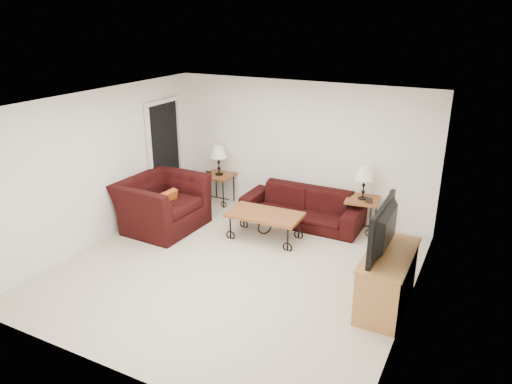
% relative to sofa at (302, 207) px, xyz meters
% --- Properties ---
extents(ground, '(5.00, 5.00, 0.00)m').
position_rel_sofa_xyz_m(ground, '(-0.26, -2.02, -0.32)').
color(ground, beige).
rests_on(ground, ground).
extents(wall_back, '(5.00, 0.02, 2.50)m').
position_rel_sofa_xyz_m(wall_back, '(-0.26, 0.48, 0.93)').
color(wall_back, white).
rests_on(wall_back, ground).
extents(wall_front, '(5.00, 0.02, 2.50)m').
position_rel_sofa_xyz_m(wall_front, '(-0.26, -4.52, 0.93)').
color(wall_front, white).
rests_on(wall_front, ground).
extents(wall_left, '(0.02, 5.00, 2.50)m').
position_rel_sofa_xyz_m(wall_left, '(-2.76, -2.02, 0.93)').
color(wall_left, white).
rests_on(wall_left, ground).
extents(wall_right, '(0.02, 5.00, 2.50)m').
position_rel_sofa_xyz_m(wall_right, '(2.24, -2.02, 0.93)').
color(wall_right, white).
rests_on(wall_right, ground).
extents(ceiling, '(5.00, 5.00, 0.00)m').
position_rel_sofa_xyz_m(ceiling, '(-0.26, -2.02, 2.18)').
color(ceiling, white).
rests_on(ceiling, wall_back).
extents(doorway, '(0.08, 0.94, 2.04)m').
position_rel_sofa_xyz_m(doorway, '(-2.73, -0.37, 0.70)').
color(doorway, black).
rests_on(doorway, ground).
extents(sofa, '(2.18, 0.85, 0.64)m').
position_rel_sofa_xyz_m(sofa, '(0.00, 0.00, 0.00)').
color(sofa, black).
rests_on(sofa, ground).
extents(side_table_left, '(0.58, 0.58, 0.60)m').
position_rel_sofa_xyz_m(side_table_left, '(-1.86, 0.18, -0.02)').
color(side_table_left, brown).
rests_on(side_table_left, ground).
extents(side_table_right, '(0.61, 0.61, 0.60)m').
position_rel_sofa_xyz_m(side_table_right, '(1.04, 0.18, -0.02)').
color(side_table_right, brown).
rests_on(side_table_right, ground).
extents(lamp_left, '(0.36, 0.36, 0.60)m').
position_rel_sofa_xyz_m(lamp_left, '(-1.86, 0.18, 0.58)').
color(lamp_left, black).
rests_on(lamp_left, side_table_left).
extents(lamp_right, '(0.38, 0.38, 0.60)m').
position_rel_sofa_xyz_m(lamp_right, '(1.04, 0.18, 0.58)').
color(lamp_right, black).
rests_on(lamp_right, side_table_right).
extents(photo_frame_left, '(0.12, 0.04, 0.10)m').
position_rel_sofa_xyz_m(photo_frame_left, '(-2.01, 0.03, 0.33)').
color(photo_frame_left, black).
rests_on(photo_frame_left, side_table_left).
extents(photo_frame_right, '(0.12, 0.03, 0.10)m').
position_rel_sofa_xyz_m(photo_frame_right, '(1.19, 0.03, 0.33)').
color(photo_frame_right, black).
rests_on(photo_frame_right, side_table_right).
extents(coffee_table, '(1.27, 0.71, 0.47)m').
position_rel_sofa_xyz_m(coffee_table, '(-0.32, -0.89, -0.09)').
color(coffee_table, brown).
rests_on(coffee_table, ground).
extents(armchair, '(1.27, 1.44, 0.91)m').
position_rel_sofa_xyz_m(armchair, '(-2.14, -1.30, 0.14)').
color(armchair, black).
rests_on(armchair, ground).
extents(throw_pillow, '(0.12, 0.41, 0.41)m').
position_rel_sofa_xyz_m(throw_pillow, '(-1.99, -1.35, 0.20)').
color(throw_pillow, '#BC5118').
rests_on(throw_pillow, armchair).
extents(tv_stand, '(0.53, 1.27, 0.76)m').
position_rel_sofa_xyz_m(tv_stand, '(1.97, -1.96, 0.06)').
color(tv_stand, '#C38448').
rests_on(tv_stand, ground).
extents(television, '(0.15, 1.14, 0.66)m').
position_rel_sofa_xyz_m(television, '(1.95, -1.96, 0.77)').
color(television, black).
rests_on(television, tv_stand).
extents(backpack, '(0.34, 0.27, 0.43)m').
position_rel_sofa_xyz_m(backpack, '(0.83, -0.14, -0.10)').
color(backpack, black).
rests_on(backpack, ground).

